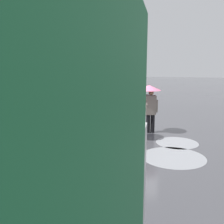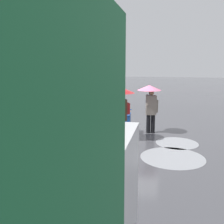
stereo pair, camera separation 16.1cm
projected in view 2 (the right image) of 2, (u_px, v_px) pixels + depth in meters
name	position (u px, v px, depth m)	size (l,w,h in m)	color
ground_plane	(132.00, 131.00, 11.91)	(90.00, 90.00, 0.00)	#4C4C51
slush_patch_near_cluster	(55.00, 205.00, 5.79)	(2.79, 2.79, 0.01)	#999BA0
slush_patch_under_van	(177.00, 143.00, 10.20)	(1.62, 1.62, 0.01)	#999BA0
slush_patch_mid_street	(172.00, 157.00, 8.66)	(2.11, 2.11, 0.01)	#999BA0
cargo_van_parked_right	(57.00, 99.00, 13.69)	(2.38, 5.42, 2.60)	gray
shopping_cart_vendor	(124.00, 121.00, 11.45)	(0.60, 0.85, 1.02)	#1951B2
hand_dolly_boxes	(97.00, 116.00, 11.35)	(0.74, 0.84, 1.40)	#515156
pedestrian_pink_side	(122.00, 101.00, 10.38)	(1.04, 1.04, 2.15)	black
pedestrian_black_side	(91.00, 95.00, 12.21)	(1.04, 1.04, 2.15)	black
pedestrian_white_side	(150.00, 97.00, 11.41)	(1.04, 1.04, 2.15)	black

